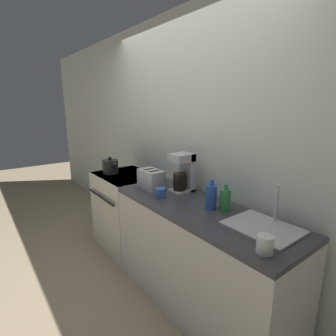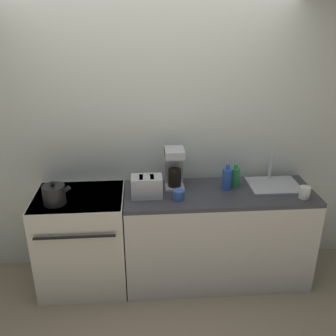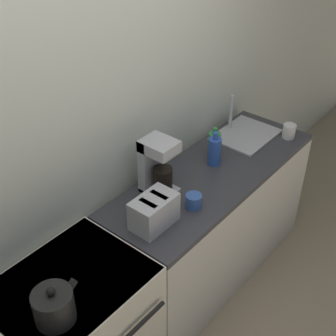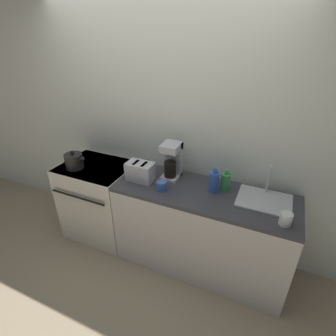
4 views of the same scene
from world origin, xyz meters
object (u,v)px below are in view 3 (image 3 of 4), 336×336
at_px(bottle_green, 214,144).
at_px(cup_white, 289,131).
at_px(kettle, 54,306).
at_px(bottle_blue, 215,151).
at_px(coffee_maker, 157,165).
at_px(cup_blue, 194,201).
at_px(toaster, 154,212).

height_order(bottle_green, cup_white, bottle_green).
bearing_deg(kettle, bottle_blue, 6.38).
bearing_deg(bottle_blue, coffee_maker, 166.92).
relative_size(kettle, cup_blue, 2.42).
bearing_deg(kettle, bottle_green, 8.34).
bearing_deg(toaster, kettle, -174.35).
bearing_deg(kettle, toaster, 5.65).
height_order(toaster, bottle_green, bottle_green).
bearing_deg(kettle, coffee_maker, 15.01).
relative_size(toaster, coffee_maker, 0.73).
bearing_deg(bottle_blue, toaster, -172.84).
xyz_separation_m(kettle, cup_white, (2.09, -0.06, -0.03)).
relative_size(kettle, coffee_maker, 0.65).
xyz_separation_m(toaster, bottle_blue, (0.71, 0.09, 0.01)).
bearing_deg(cup_white, coffee_maker, 163.02).
bearing_deg(cup_blue, bottle_blue, 20.45).
xyz_separation_m(kettle, bottle_blue, (1.47, 0.16, 0.02)).
bearing_deg(cup_white, cup_blue, 176.95).
distance_m(bottle_green, cup_white, 0.61).
distance_m(cup_blue, cup_white, 1.07).
bearing_deg(cup_blue, kettle, 179.88).
height_order(coffee_maker, bottle_blue, coffee_maker).
height_order(kettle, toaster, kettle).
bearing_deg(cup_white, kettle, 178.38).
bearing_deg(bottle_green, cup_white, -28.39).
relative_size(toaster, cup_blue, 2.73).
bearing_deg(cup_blue, cup_white, -3.05).
relative_size(toaster, cup_white, 2.53).
distance_m(kettle, bottle_green, 1.57).
distance_m(coffee_maker, cup_white, 1.14).
distance_m(toaster, coffee_maker, 0.33).
relative_size(bottle_blue, cup_white, 2.30).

